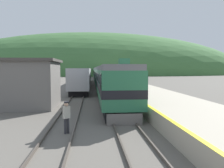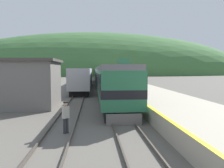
# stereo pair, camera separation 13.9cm
# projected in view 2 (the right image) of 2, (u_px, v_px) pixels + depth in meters

# --- Properties ---
(track_main) EXTENTS (1.52, 180.00, 0.16)m
(track_main) POSITION_uv_depth(u_px,v_px,m) (100.00, 81.00, 65.27)
(track_main) COLOR #4C443D
(track_main) RESTS_ON ground
(track_siding) EXTENTS (1.52, 180.00, 0.16)m
(track_siding) POSITION_uv_depth(u_px,v_px,m) (87.00, 81.00, 64.95)
(track_siding) COLOR #4C443D
(track_siding) RESTS_ON ground
(platform) EXTENTS (5.53, 140.00, 1.05)m
(platform) POSITION_uv_depth(u_px,v_px,m) (124.00, 84.00, 45.74)
(platform) COLOR #B2A893
(platform) RESTS_ON ground
(distant_hills) EXTENTS (207.49, 93.37, 54.27)m
(distant_hills) POSITION_uv_depth(u_px,v_px,m) (96.00, 74.00, 147.90)
(distant_hills) COLOR #3D6B38
(distant_hills) RESTS_ON ground
(station_shed) EXTENTS (7.56, 6.14, 4.50)m
(station_shed) POSITION_uv_depth(u_px,v_px,m) (19.00, 83.00, 20.68)
(station_shed) COLOR slate
(station_shed) RESTS_ON ground
(express_train_lead_car) EXTENTS (2.97, 20.57, 4.25)m
(express_train_lead_car) POSITION_uv_depth(u_px,v_px,m) (111.00, 82.00, 23.63)
(express_train_lead_car) COLOR black
(express_train_lead_car) RESTS_ON ground
(carriage_second) EXTENTS (2.96, 21.42, 3.89)m
(carriage_second) POSITION_uv_depth(u_px,v_px,m) (103.00, 76.00, 45.60)
(carriage_second) COLOR black
(carriage_second) RESTS_ON ground
(carriage_third) EXTENTS (2.96, 21.42, 3.89)m
(carriage_third) POSITION_uv_depth(u_px,v_px,m) (100.00, 74.00, 67.77)
(carriage_third) COLOR black
(carriage_third) RESTS_ON ground
(carriage_fourth) EXTENTS (2.96, 21.42, 3.89)m
(carriage_fourth) POSITION_uv_depth(u_px,v_px,m) (98.00, 73.00, 89.93)
(carriage_fourth) COLOR black
(carriage_fourth) RESTS_ON ground
(siding_train) EXTENTS (2.90, 39.44, 3.68)m
(siding_train) POSITION_uv_depth(u_px,v_px,m) (85.00, 77.00, 46.55)
(siding_train) COLOR black
(siding_train) RESTS_ON ground
(track_worker) EXTENTS (0.42, 0.38, 1.80)m
(track_worker) POSITION_uv_depth(u_px,v_px,m) (66.00, 115.00, 12.10)
(track_worker) COLOR #2D2D33
(track_worker) RESTS_ON ground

